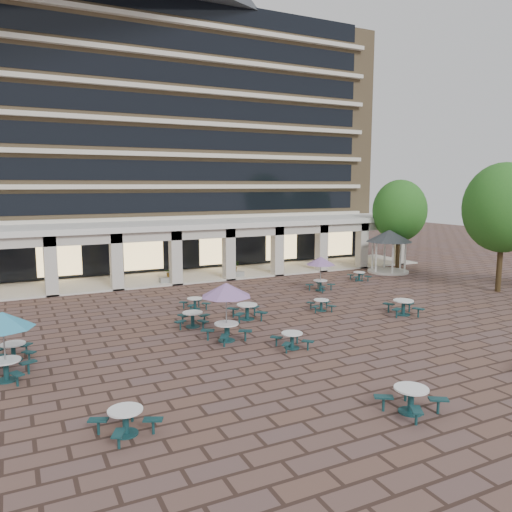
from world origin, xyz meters
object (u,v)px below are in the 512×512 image
object	(u,v)px
planter_right	(234,271)
picnic_table_0	(126,419)
planter_left	(170,278)
picnic_table_1	(292,339)
picnic_table_2	(411,398)
gazebo	(389,241)

from	to	relation	value
planter_right	picnic_table_0	bearing A→B (deg)	-121.07
planter_right	planter_left	bearing A→B (deg)	-180.00
picnic_table_1	planter_left	size ratio (longest dim) A/B	1.13
picnic_table_2	gazebo	bearing A→B (deg)	37.77
picnic_table_2	gazebo	size ratio (longest dim) A/B	0.56
picnic_table_0	gazebo	xyz separation A→B (m)	(25.39, 17.94, 2.19)
picnic_table_0	picnic_table_1	bearing A→B (deg)	9.26
gazebo	planter_left	size ratio (longest dim) A/B	2.52
picnic_table_1	planter_left	bearing A→B (deg)	96.42
picnic_table_2	planter_right	distance (m)	24.29
planter_right	picnic_table_2	bearing A→B (deg)	-100.25
picnic_table_0	gazebo	distance (m)	31.17
picnic_table_0	picnic_table_2	size ratio (longest dim) A/B	0.98
picnic_table_0	picnic_table_2	world-z (taller)	picnic_table_2
planter_right	gazebo	bearing A→B (deg)	-14.93
picnic_table_1	planter_right	size ratio (longest dim) A/B	1.13
picnic_table_1	gazebo	world-z (taller)	gazebo
picnic_table_2	planter_left	size ratio (longest dim) A/B	1.42
gazebo	planter_left	world-z (taller)	gazebo
planter_left	planter_right	distance (m)	5.21
picnic_table_0	picnic_table_1	world-z (taller)	picnic_table_0
picnic_table_2	gazebo	xyz separation A→B (m)	(16.88, 20.55, 2.16)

